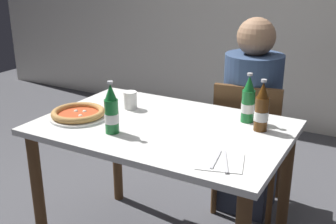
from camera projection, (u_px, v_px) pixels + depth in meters
name	position (u px, v px, depth m)	size (l,w,h in m)	color
dining_table_main	(163.00, 146.00, 2.07)	(1.20, 0.80, 0.75)	silver
chair_behind_table	(248.00, 141.00, 2.51)	(0.45, 0.45, 0.85)	brown
diner_seated	(250.00, 122.00, 2.52)	(0.34, 0.34, 1.21)	#2D3342
pizza_margherita_near	(78.00, 114.00, 2.11)	(0.29, 0.29, 0.04)	white
beer_bottle_left	(111.00, 111.00, 1.90)	(0.07, 0.07, 0.25)	#196B2D
beer_bottle_center	(248.00, 102.00, 2.03)	(0.07, 0.07, 0.25)	#196B2D
beer_bottle_right	(262.00, 109.00, 1.93)	(0.07, 0.07, 0.25)	#512D0F
napkin_with_cutlery	(221.00, 161.00, 1.65)	(0.22, 0.22, 0.01)	white
paper_cup	(130.00, 100.00, 2.24)	(0.07, 0.07, 0.10)	white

